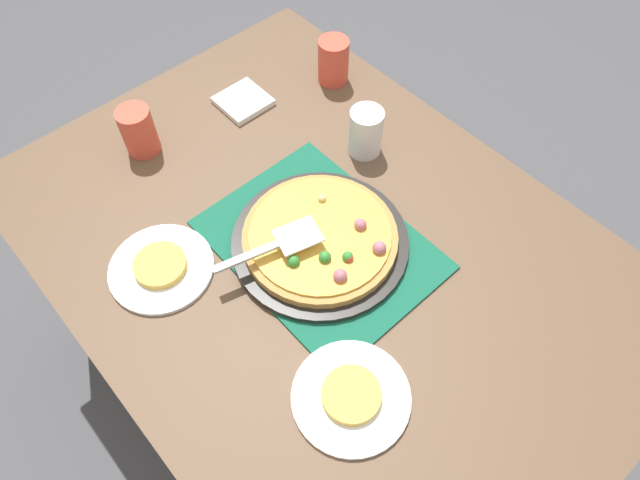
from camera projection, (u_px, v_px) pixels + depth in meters
ground_plane at (320, 372)px, 1.86m from camera, size 8.00×8.00×0.00m
dining_table at (320, 271)px, 1.32m from camera, size 1.40×1.00×0.75m
placemat at (320, 244)px, 1.23m from camera, size 0.48×0.36×0.01m
pizza_pan at (320, 242)px, 1.22m from camera, size 0.38×0.38×0.01m
pizza at (321, 237)px, 1.20m from camera, size 0.33×0.33×0.05m
plate_near_left at (161, 268)px, 1.19m from camera, size 0.22×0.22×0.01m
plate_far_right at (351, 397)px, 1.04m from camera, size 0.22×0.22×0.01m
served_slice_left at (160, 265)px, 1.18m from camera, size 0.11×0.11×0.02m
served_slice_right at (351, 395)px, 1.03m from camera, size 0.11×0.11×0.02m
cup_near at (333, 61)px, 1.48m from camera, size 0.08×0.08×0.12m
cup_far at (366, 132)px, 1.34m from camera, size 0.08×0.08×0.12m
cup_corner at (138, 131)px, 1.34m from camera, size 0.08×0.08×0.12m
pizza_server at (277, 244)px, 1.15m from camera, size 0.10×0.23×0.01m
napkin_stack at (243, 101)px, 1.47m from camera, size 0.12×0.12×0.02m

